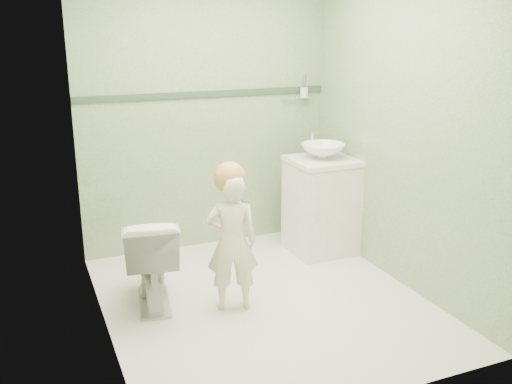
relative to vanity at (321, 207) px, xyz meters
name	(u,v)px	position (x,y,z in m)	size (l,w,h in m)	color
ground	(264,301)	(-0.84, -0.70, -0.40)	(2.50, 2.50, 0.00)	white
room_shell	(265,137)	(-0.84, -0.70, 0.80)	(2.50, 2.54, 2.40)	gray
trim_stripe	(206,94)	(-0.84, 0.54, 0.95)	(2.20, 0.02, 0.05)	#2F4B34
vanity	(321,207)	(0.00, 0.00, 0.00)	(0.52, 0.50, 0.80)	silver
counter	(323,161)	(0.00, 0.00, 0.41)	(0.54, 0.52, 0.04)	white
basin	(323,151)	(0.00, 0.00, 0.49)	(0.37, 0.37, 0.13)	white
faucet	(313,138)	(0.00, 0.19, 0.57)	(0.03, 0.13, 0.18)	silver
cup_holder	(303,93)	(0.05, 0.48, 0.93)	(0.26, 0.07, 0.21)	silver
toilet	(151,259)	(-1.58, -0.41, -0.07)	(0.37, 0.66, 0.67)	white
toddler	(232,243)	(-1.08, -0.70, 0.09)	(0.36, 0.23, 0.97)	beige
hair_cap	(230,178)	(-1.08, -0.67, 0.54)	(0.22, 0.22, 0.22)	#C7824D
teal_toothbrush	(244,201)	(-1.04, -0.84, 0.42)	(0.11, 0.14, 0.08)	#048066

